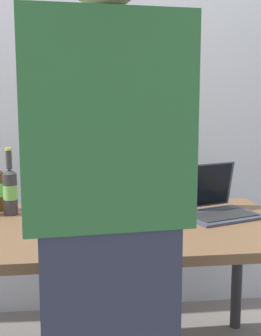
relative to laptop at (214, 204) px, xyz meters
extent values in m
cube|color=brown|center=(-0.50, -0.12, -0.07)|extent=(1.57, 0.87, 0.04)
cylinder|color=#2D2D30|center=(0.23, 0.26, -0.44)|extent=(0.06, 0.06, 0.69)
cube|color=#383D4C|center=(0.02, -0.05, -0.04)|extent=(0.42, 0.36, 0.01)
cube|color=#232326|center=(0.02, -0.07, -0.04)|extent=(0.33, 0.24, 0.00)
cube|color=#383D4C|center=(-0.03, 0.09, 0.07)|extent=(0.35, 0.16, 0.22)
cube|color=black|center=(-0.03, 0.09, 0.07)|extent=(0.32, 0.15, 0.20)
cylinder|color=#333333|center=(-0.96, 0.12, 0.05)|extent=(0.07, 0.07, 0.20)
cone|color=#333333|center=(-0.96, 0.12, 0.16)|extent=(0.07, 0.07, 0.02)
cylinder|color=#333333|center=(-0.96, 0.12, 0.21)|extent=(0.03, 0.03, 0.09)
cylinder|color=#BFB74C|center=(-0.96, 0.12, 0.26)|extent=(0.03, 0.03, 0.01)
cylinder|color=#6EB850|center=(-0.96, 0.12, 0.06)|extent=(0.07, 0.07, 0.07)
cube|color=#2D6B38|center=(-0.57, -0.82, 0.44)|extent=(0.46, 0.25, 0.56)
cylinder|color=#19598C|center=(-0.75, -0.22, 0.00)|extent=(0.08, 0.08, 0.11)
torus|color=#19598C|center=(-0.71, -0.22, 0.01)|extent=(0.07, 0.01, 0.07)
cube|color=silver|center=(-0.50, 0.65, 0.52)|extent=(6.00, 0.10, 2.60)
camera|label=1|loc=(-0.66, -2.02, 0.49)|focal=47.77mm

